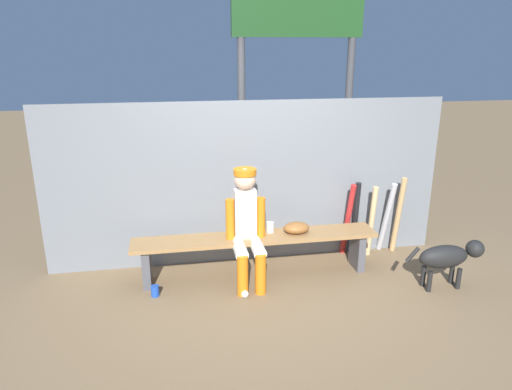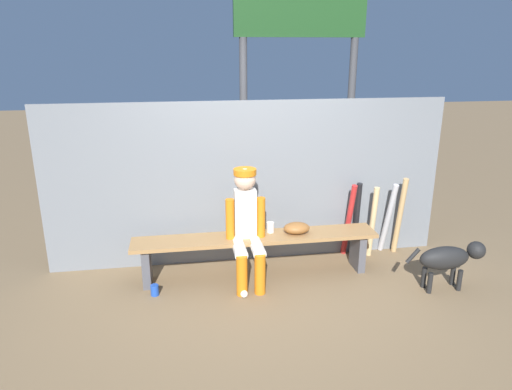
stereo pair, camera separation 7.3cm
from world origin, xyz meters
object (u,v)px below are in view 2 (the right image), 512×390
object	(u,v)px
bat_wood_natural	(373,222)
bat_aluminum_red	(349,220)
baseball_glove	(297,228)
dog	(449,258)
dugout_bench	(256,245)
cup_on_ground	(155,290)
bat_aluminum_silver	(388,218)
baseball	(244,294)
bat_wood_tan	(400,216)
player_seated	(247,223)
scoreboard	(305,36)
cup_on_bench	(270,227)
bat_aluminum_black	(356,219)

from	to	relation	value
bat_wood_natural	bat_aluminum_red	bearing A→B (deg)	168.82
baseball_glove	dog	distance (m)	1.55
dugout_bench	cup_on_ground	distance (m)	1.13
bat_aluminum_silver	baseball	xyz separation A→B (m)	(-1.80, -0.75, -0.40)
bat_wood_natural	baseball	xyz separation A→B (m)	(-1.59, -0.69, -0.39)
bat_wood_natural	dugout_bench	bearing A→B (deg)	-169.61
bat_aluminum_red	bat_wood_tan	bearing A→B (deg)	-2.04
bat_aluminum_silver	cup_on_ground	size ratio (longest dim) A/B	8.11
player_seated	bat_wood_tan	distance (m)	1.90
scoreboard	bat_wood_natural	bearing A→B (deg)	-69.46
bat_aluminum_red	cup_on_ground	distance (m)	2.29
dugout_bench	player_seated	world-z (taller)	player_seated
bat_wood_natural	bat_wood_tan	xyz separation A→B (m)	(0.34, 0.03, 0.04)
dugout_bench	cup_on_bench	world-z (taller)	cup_on_bench
bat_aluminum_red	bat_aluminum_silver	size ratio (longest dim) A/B	1.01
bat_wood_tan	cup_on_bench	xyz separation A→B (m)	(-1.57, -0.21, 0.04)
bat_aluminum_silver	dog	world-z (taller)	bat_aluminum_silver
player_seated	baseball	world-z (taller)	player_seated
baseball_glove	dog	bearing A→B (deg)	-22.30
player_seated	cup_on_ground	bearing A→B (deg)	-171.37
scoreboard	bat_wood_tan	bearing A→B (deg)	-57.32
baseball_glove	bat_aluminum_red	xyz separation A→B (m)	(0.69, 0.31, -0.07)
player_seated	scoreboard	size ratio (longest dim) A/B	0.33
bat_wood_tan	bat_wood_natural	bearing A→B (deg)	-174.76
cup_on_bench	bat_aluminum_red	bearing A→B (deg)	13.44
baseball	dog	world-z (taller)	dog
cup_on_ground	cup_on_bench	distance (m)	1.35
bat_wood_tan	baseball	distance (m)	2.11
bat_aluminum_red	scoreboard	bearing A→B (deg)	100.42
bat_aluminum_black	dog	xyz separation A→B (m)	(0.63, -0.93, -0.11)
baseball_glove	bat_wood_tan	xyz separation A→B (m)	(1.30, 0.29, -0.05)
player_seated	cup_on_ground	size ratio (longest dim) A/B	10.82
bat_wood_tan	cup_on_ground	bearing A→B (deg)	-169.06
bat_wood_tan	dog	bearing A→B (deg)	-82.02
baseball	cup_on_ground	xyz separation A→B (m)	(-0.87, 0.18, 0.02)
baseball_glove	cup_on_bench	xyz separation A→B (m)	(-0.27, 0.08, -0.01)
bat_wood_natural	bat_aluminum_black	bearing A→B (deg)	151.29
baseball_glove	dog	size ratio (longest dim) A/B	0.33
scoreboard	baseball	bearing A→B (deg)	-117.79
player_seated	baseball	xyz separation A→B (m)	(-0.08, -0.33, -0.61)
player_seated	baseball	distance (m)	0.70
scoreboard	cup_on_bench	bearing A→B (deg)	-115.24
player_seated	baseball	bearing A→B (deg)	-103.21
bat_wood_natural	scoreboard	distance (m)	2.51
bat_aluminum_black	cup_on_bench	bearing A→B (deg)	-166.06
bat_aluminum_black	cup_on_bench	xyz separation A→B (m)	(-1.07, -0.27, 0.07)
dugout_bench	baseball_glove	xyz separation A→B (m)	(0.44, 0.00, 0.16)
bat_wood_tan	scoreboard	world-z (taller)	scoreboard
player_seated	bat_aluminum_silver	size ratio (longest dim) A/B	1.34
baseball_glove	bat_wood_natural	distance (m)	1.00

